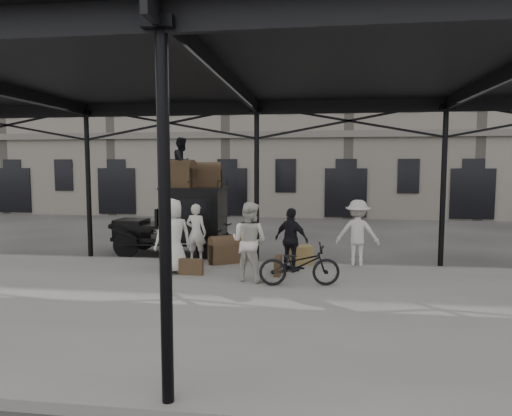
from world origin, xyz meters
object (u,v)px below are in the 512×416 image
at_px(taxi, 185,218).
at_px(porter_left, 196,232).
at_px(steamer_trunk_platform, 225,251).
at_px(steamer_trunk_roof_near, 180,176).
at_px(bicycle, 299,265).
at_px(porter_official, 291,240).

distance_m(taxi, porter_left, 1.67).
bearing_deg(steamer_trunk_platform, porter_left, 140.47).
relative_size(porter_left, steamer_trunk_roof_near, 1.70).
xyz_separation_m(bicycle, steamer_trunk_platform, (-2.14, 2.18, -0.16)).
bearing_deg(porter_official, bicycle, 128.88).
bearing_deg(bicycle, taxi, 36.07).
distance_m(porter_official, bicycle, 1.44).
height_order(steamer_trunk_roof_near, steamer_trunk_platform, steamer_trunk_roof_near).
bearing_deg(bicycle, steamer_trunk_roof_near, 38.62).
bearing_deg(steamer_trunk_roof_near, taxi, 83.14).
bearing_deg(taxi, steamer_trunk_roof_near, -108.07).
bearing_deg(taxi, porter_official, -34.37).
height_order(taxi, steamer_trunk_roof_near, steamer_trunk_roof_near).
relative_size(taxi, porter_left, 2.24).
relative_size(porter_official, bicycle, 0.89).
relative_size(porter_left, porter_official, 1.00).
xyz_separation_m(porter_left, steamer_trunk_roof_near, (-0.83, 1.23, 1.57)).
xyz_separation_m(bicycle, steamer_trunk_roof_near, (-3.84, 3.52, 1.90)).
relative_size(taxi, porter_official, 2.24).
bearing_deg(steamer_trunk_roof_near, bicycle, -31.34).
height_order(taxi, porter_left, taxi).
bearing_deg(porter_left, steamer_trunk_platform, -179.93).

